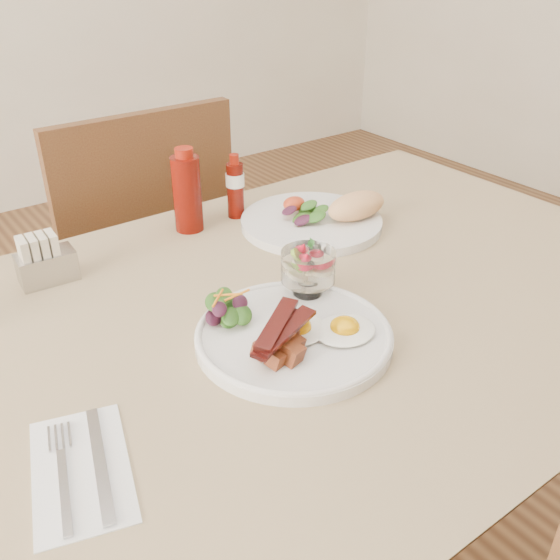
{
  "coord_description": "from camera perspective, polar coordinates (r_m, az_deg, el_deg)",
  "views": [
    {
      "loc": [
        -0.52,
        -0.65,
        1.27
      ],
      "look_at": [
        -0.06,
        -0.02,
        0.82
      ],
      "focal_mm": 40.0,
      "sensor_mm": 36.0,
      "label": 1
    }
  ],
  "objects": [
    {
      "name": "fried_eggs",
      "position": [
        0.88,
        3.74,
        -4.43
      ],
      "size": [
        0.15,
        0.12,
        0.03
      ],
      "rotation": [
        0.0,
        0.0,
        -0.01
      ],
      "color": "white",
      "rests_on": "main_plate"
    },
    {
      "name": "bacon_potato_pile",
      "position": [
        0.83,
        0.15,
        -5.53
      ],
      "size": [
        0.12,
        0.08,
        0.05
      ],
      "rotation": [
        0.0,
        0.0,
        -0.0
      ],
      "color": "brown",
      "rests_on": "main_plate"
    },
    {
      "name": "ketchup_bottle",
      "position": [
        1.2,
        -8.49,
        7.94
      ],
      "size": [
        0.06,
        0.06,
        0.16
      ],
      "rotation": [
        0.0,
        0.0,
        -0.13
      ],
      "color": "#550B04",
      "rests_on": "table"
    },
    {
      "name": "main_plate",
      "position": [
        0.89,
        1.26,
        -5.2
      ],
      "size": [
        0.28,
        0.28,
        0.02
      ],
      "primitive_type": "cylinder",
      "color": "silver",
      "rests_on": "table"
    },
    {
      "name": "fruit_cup",
      "position": [
        0.95,
        2.58,
        1.25
      ],
      "size": [
        0.08,
        0.08,
        0.08
      ],
      "rotation": [
        0.0,
        0.0,
        0.31
      ],
      "color": "white",
      "rests_on": "main_plate"
    },
    {
      "name": "sugar_caddy",
      "position": [
        1.09,
        -20.72,
        1.52
      ],
      "size": [
        0.09,
        0.06,
        0.08
      ],
      "rotation": [
        0.0,
        0.0,
        -0.06
      ],
      "color": "#ADAEB2",
      "rests_on": "table"
    },
    {
      "name": "second_plate",
      "position": [
        1.22,
        3.86,
        5.76
      ],
      "size": [
        0.28,
        0.27,
        0.07
      ],
      "rotation": [
        0.0,
        0.0,
        -0.12
      ],
      "color": "silver",
      "rests_on": "table"
    },
    {
      "name": "chair_far",
      "position": [
        1.6,
        -12.93,
        1.32
      ],
      "size": [
        0.42,
        0.42,
        0.93
      ],
      "color": "brown",
      "rests_on": "ground"
    },
    {
      "name": "napkin_cutlery",
      "position": [
        0.74,
        -17.62,
        -16.13
      ],
      "size": [
        0.15,
        0.21,
        0.01
      ],
      "rotation": [
        0.0,
        0.0,
        -0.28
      ],
      "color": "white",
      "rests_on": "table"
    },
    {
      "name": "table",
      "position": [
        1.03,
        2.04,
        -6.15
      ],
      "size": [
        1.33,
        0.88,
        0.75
      ],
      "color": "brown",
      "rests_on": "ground"
    },
    {
      "name": "hot_sauce_bottle",
      "position": [
        1.25,
        -4.11,
        8.47
      ],
      "size": [
        0.04,
        0.04,
        0.13
      ],
      "rotation": [
        0.0,
        0.0,
        0.09
      ],
      "color": "#550B04",
      "rests_on": "table"
    },
    {
      "name": "side_salad",
      "position": [
        0.9,
        -4.77,
        -2.73
      ],
      "size": [
        0.08,
        0.08,
        0.04
      ],
      "rotation": [
        0.0,
        0.0,
        0.33
      ],
      "color": "#1E5216",
      "rests_on": "main_plate"
    }
  ]
}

